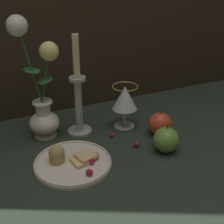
{
  "coord_description": "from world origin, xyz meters",
  "views": [
    {
      "loc": [
        -0.28,
        -0.72,
        0.52
      ],
      "look_at": [
        0.06,
        0.05,
        0.1
      ],
      "focal_mm": 50.0,
      "sensor_mm": 36.0,
      "label": 1
    }
  ],
  "objects_px": {
    "vase": "(41,96)",
    "candlestick": "(78,99)",
    "apple_beside_vase": "(166,140)",
    "apple_near_glass": "(160,124)",
    "wine_glass": "(125,99)",
    "plate_with_pastries": "(71,161)"
  },
  "relations": [
    {
      "from": "plate_with_pastries",
      "to": "apple_beside_vase",
      "type": "height_order",
      "value": "apple_beside_vase"
    },
    {
      "from": "candlestick",
      "to": "plate_with_pastries",
      "type": "bearing_deg",
      "value": -116.44
    },
    {
      "from": "plate_with_pastries",
      "to": "apple_beside_vase",
      "type": "distance_m",
      "value": 0.28
    },
    {
      "from": "vase",
      "to": "apple_beside_vase",
      "type": "xyz_separation_m",
      "value": [
        0.31,
        -0.24,
        -0.1
      ]
    },
    {
      "from": "plate_with_pastries",
      "to": "apple_beside_vase",
      "type": "bearing_deg",
      "value": -9.38
    },
    {
      "from": "wine_glass",
      "to": "apple_near_glass",
      "type": "height_order",
      "value": "wine_glass"
    },
    {
      "from": "plate_with_pastries",
      "to": "apple_near_glass",
      "type": "relative_size",
      "value": 2.44
    },
    {
      "from": "plate_with_pastries",
      "to": "wine_glass",
      "type": "bearing_deg",
      "value": 31.24
    },
    {
      "from": "apple_beside_vase",
      "to": "apple_near_glass",
      "type": "xyz_separation_m",
      "value": [
        0.03,
        0.09,
        0.0
      ]
    },
    {
      "from": "apple_beside_vase",
      "to": "apple_near_glass",
      "type": "distance_m",
      "value": 0.1
    },
    {
      "from": "candlestick",
      "to": "apple_beside_vase",
      "type": "height_order",
      "value": "candlestick"
    },
    {
      "from": "vase",
      "to": "candlestick",
      "type": "xyz_separation_m",
      "value": [
        0.11,
        -0.03,
        -0.02
      ]
    },
    {
      "from": "vase",
      "to": "apple_beside_vase",
      "type": "bearing_deg",
      "value": -37.68
    },
    {
      "from": "plate_with_pastries",
      "to": "candlestick",
      "type": "xyz_separation_m",
      "value": [
        0.08,
        0.16,
        0.11
      ]
    },
    {
      "from": "wine_glass",
      "to": "candlestick",
      "type": "distance_m",
      "value": 0.16
    },
    {
      "from": "apple_near_glass",
      "to": "apple_beside_vase",
      "type": "bearing_deg",
      "value": -111.45
    },
    {
      "from": "vase",
      "to": "plate_with_pastries",
      "type": "distance_m",
      "value": 0.23
    },
    {
      "from": "vase",
      "to": "wine_glass",
      "type": "height_order",
      "value": "vase"
    },
    {
      "from": "wine_glass",
      "to": "apple_beside_vase",
      "type": "xyz_separation_m",
      "value": [
        0.04,
        -0.19,
        -0.06
      ]
    },
    {
      "from": "vase",
      "to": "apple_near_glass",
      "type": "relative_size",
      "value": 4.32
    },
    {
      "from": "vase",
      "to": "apple_near_glass",
      "type": "distance_m",
      "value": 0.39
    },
    {
      "from": "vase",
      "to": "plate_with_pastries",
      "type": "xyz_separation_m",
      "value": [
        0.03,
        -0.19,
        -0.13
      ]
    }
  ]
}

